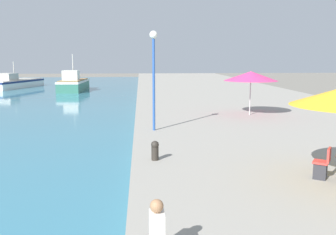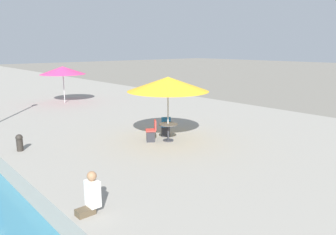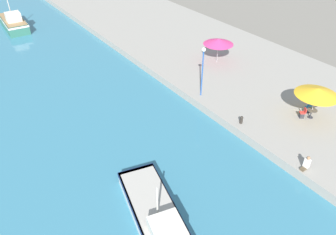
{
  "view_description": "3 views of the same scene",
  "coord_description": "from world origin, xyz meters",
  "px_view_note": "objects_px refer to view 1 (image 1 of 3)",
  "views": [
    {
      "loc": [
        0.33,
        2.67,
        4.14
      ],
      "look_at": [
        1.5,
        18.61,
        1.55
      ],
      "focal_mm": 40.0,
      "sensor_mm": 36.0,
      "label": 1
    },
    {
      "loc": [
        -2.82,
        1.98,
        4.65
      ],
      "look_at": [
        5.98,
        12.07,
        1.75
      ],
      "focal_mm": 35.0,
      "sensor_mm": 36.0,
      "label": 2
    },
    {
      "loc": [
        -16.06,
        0.91,
        16.08
      ],
      "look_at": [
        -4.0,
        18.0,
        1.35
      ],
      "focal_mm": 35.0,
      "sensor_mm": 36.0,
      "label": 3
    }
  ],
  "objects_px": {
    "cafe_umbrella_white": "(251,76)",
    "lamppost": "(154,64)",
    "person_at_quay": "(154,232)",
    "fishing_boat_distant": "(14,83)",
    "fishing_boat_far": "(73,84)",
    "cafe_chair_right": "(321,168)",
    "mooring_bollard": "(155,150)"
  },
  "relations": [
    {
      "from": "fishing_boat_far",
      "to": "person_at_quay",
      "type": "bearing_deg",
      "value": -76.14
    },
    {
      "from": "fishing_boat_far",
      "to": "cafe_umbrella_white",
      "type": "distance_m",
      "value": 29.19
    },
    {
      "from": "person_at_quay",
      "to": "mooring_bollard",
      "type": "relative_size",
      "value": 1.59
    },
    {
      "from": "fishing_boat_distant",
      "to": "lamppost",
      "type": "height_order",
      "value": "lamppost"
    },
    {
      "from": "person_at_quay",
      "to": "mooring_bollard",
      "type": "xyz_separation_m",
      "value": [
        0.25,
        6.12,
        -0.11
      ]
    },
    {
      "from": "fishing_boat_far",
      "to": "cafe_umbrella_white",
      "type": "height_order",
      "value": "fishing_boat_far"
    },
    {
      "from": "cafe_chair_right",
      "to": "lamppost",
      "type": "xyz_separation_m",
      "value": [
        -4.43,
        7.43,
        2.77
      ]
    },
    {
      "from": "fishing_boat_far",
      "to": "fishing_boat_distant",
      "type": "distance_m",
      "value": 10.31
    },
    {
      "from": "fishing_boat_far",
      "to": "mooring_bollard",
      "type": "xyz_separation_m",
      "value": [
        8.67,
        -34.62,
        0.18
      ]
    },
    {
      "from": "fishing_boat_far",
      "to": "person_at_quay",
      "type": "distance_m",
      "value": 41.6
    },
    {
      "from": "cafe_chair_right",
      "to": "person_at_quay",
      "type": "distance_m",
      "value": 6.17
    },
    {
      "from": "fishing_boat_distant",
      "to": "person_at_quay",
      "type": "bearing_deg",
      "value": -53.02
    },
    {
      "from": "fishing_boat_distant",
      "to": "lamppost",
      "type": "xyz_separation_m",
      "value": [
        17.67,
        -34.78,
        3.1
      ]
    },
    {
      "from": "cafe_umbrella_white",
      "to": "lamppost",
      "type": "relative_size",
      "value": 0.69
    },
    {
      "from": "mooring_bollard",
      "to": "fishing_boat_far",
      "type": "bearing_deg",
      "value": 104.07
    },
    {
      "from": "fishing_boat_distant",
      "to": "cafe_chair_right",
      "type": "bearing_deg",
      "value": -45.94
    },
    {
      "from": "cafe_chair_right",
      "to": "lamppost",
      "type": "relative_size",
      "value": 0.2
    },
    {
      "from": "person_at_quay",
      "to": "mooring_bollard",
      "type": "bearing_deg",
      "value": 87.65
    },
    {
      "from": "cafe_chair_right",
      "to": "person_at_quay",
      "type": "bearing_deg",
      "value": 162.69
    },
    {
      "from": "cafe_chair_right",
      "to": "lamppost",
      "type": "distance_m",
      "value": 9.08
    },
    {
      "from": "fishing_boat_far",
      "to": "cafe_umbrella_white",
      "type": "bearing_deg",
      "value": -57.59
    },
    {
      "from": "fishing_boat_far",
      "to": "person_at_quay",
      "type": "height_order",
      "value": "fishing_boat_far"
    },
    {
      "from": "fishing_boat_distant",
      "to": "cafe_umbrella_white",
      "type": "relative_size",
      "value": 3.21
    },
    {
      "from": "person_at_quay",
      "to": "fishing_boat_distant",
      "type": "bearing_deg",
      "value": 110.55
    },
    {
      "from": "mooring_bollard",
      "to": "lamppost",
      "type": "bearing_deg",
      "value": 88.26
    },
    {
      "from": "cafe_umbrella_white",
      "to": "mooring_bollard",
      "type": "xyz_separation_m",
      "value": [
        -5.98,
        -9.46,
        -1.94
      ]
    },
    {
      "from": "fishing_boat_far",
      "to": "mooring_bollard",
      "type": "height_order",
      "value": "fishing_boat_far"
    },
    {
      "from": "cafe_umbrella_white",
      "to": "mooring_bollard",
      "type": "bearing_deg",
      "value": -122.32
    },
    {
      "from": "cafe_umbrella_white",
      "to": "lamppost",
      "type": "xyz_separation_m",
      "value": [
        -5.83,
        -4.32,
        0.8
      ]
    },
    {
      "from": "fishing_boat_distant",
      "to": "mooring_bollard",
      "type": "distance_m",
      "value": 43.6
    },
    {
      "from": "mooring_bollard",
      "to": "fishing_boat_distant",
      "type": "bearing_deg",
      "value": 113.68
    },
    {
      "from": "mooring_bollard",
      "to": "cafe_chair_right",
      "type": "bearing_deg",
      "value": -26.48
    }
  ]
}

